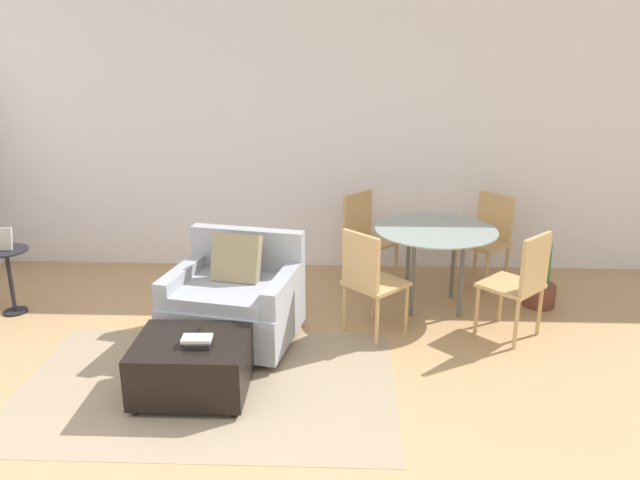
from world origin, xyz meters
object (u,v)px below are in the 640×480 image
object	(u,v)px
ottoman	(192,364)
dining_chair_near_right	(522,279)
tv_remote_primary	(194,332)
dining_chair_far_left	(364,232)
dining_table	(435,238)
side_table	(9,269)
potted_plant_small	(540,289)
dining_chair_far_right	(488,233)
dining_chair_near_left	(369,277)
armchair	(235,300)
picture_frame	(4,239)
book_stack	(198,341)

from	to	relation	value
ottoman	dining_chair_near_right	xyz separation A→B (m)	(2.44, 0.93, 0.30)
tv_remote_primary	dining_chair_far_left	bearing A→B (deg)	58.62
dining_table	ottoman	bearing A→B (deg)	-140.08
side_table	potted_plant_small	bearing A→B (deg)	4.04
tv_remote_primary	potted_plant_small	size ratio (longest dim) A/B	0.22
dining_chair_near_right	dining_chair_far_right	world-z (taller)	same
dining_table	potted_plant_small	bearing A→B (deg)	3.46
dining_table	dining_chair_near_left	xyz separation A→B (m)	(-0.61, -0.61, -0.14)
dining_chair_near_left	dining_chair_far_right	world-z (taller)	same
armchair	tv_remote_primary	distance (m)	0.72
picture_frame	dining_table	world-z (taller)	picture_frame
book_stack	dining_chair_near_left	bearing A→B (deg)	40.54
dining_chair_near_left	dining_chair_near_right	distance (m)	1.21
picture_frame	potted_plant_small	size ratio (longest dim) A/B	0.27
dining_table	dining_chair_near_right	xyz separation A→B (m)	(0.61, -0.61, -0.14)
book_stack	side_table	bearing A→B (deg)	146.05
armchair	side_table	distance (m)	2.12
dining_table	dining_chair_far_right	xyz separation A→B (m)	(0.61, 0.61, -0.14)
armchair	book_stack	xyz separation A→B (m)	(-0.10, -0.88, 0.09)
dining_chair_far_left	dining_chair_far_right	size ratio (longest dim) A/B	1.00
armchair	book_stack	distance (m)	0.89
book_stack	picture_frame	bearing A→B (deg)	146.05
tv_remote_primary	picture_frame	world-z (taller)	picture_frame
picture_frame	potted_plant_small	distance (m)	4.77
ottoman	book_stack	bearing A→B (deg)	-45.14
picture_frame	side_table	bearing A→B (deg)	90.00
picture_frame	book_stack	bearing A→B (deg)	-33.95
side_table	dining_chair_far_left	world-z (taller)	dining_chair_far_left
tv_remote_primary	dining_chair_near_left	bearing A→B (deg)	33.40
tv_remote_primary	ottoman	bearing A→B (deg)	-87.32
dining_chair_far_right	dining_chair_near_right	bearing A→B (deg)	-90.00
dining_chair_near_left	dining_chair_near_right	size ratio (longest dim) A/B	1.00
side_table	dining_chair_far_left	distance (m)	3.26
side_table	dining_chair_near_right	world-z (taller)	dining_chair_near_right
potted_plant_small	picture_frame	bearing A→B (deg)	-175.96
book_stack	potted_plant_small	size ratio (longest dim) A/B	0.27
tv_remote_primary	side_table	distance (m)	2.22
dining_chair_near_right	potted_plant_small	size ratio (longest dim) A/B	1.22
dining_chair_far_left	tv_remote_primary	bearing A→B (deg)	-121.38
ottoman	tv_remote_primary	distance (m)	0.22
dining_chair_far_right	potted_plant_small	xyz separation A→B (m)	(0.38, -0.55, -0.36)
side_table	dining_chair_near_right	distance (m)	4.37
tv_remote_primary	dining_chair_near_right	bearing A→B (deg)	18.42
dining_table	dining_chair_near_right	size ratio (longest dim) A/B	1.20
side_table	dining_chair_near_left	xyz separation A→B (m)	(3.14, -0.33, 0.11)
dining_table	dining_chair_far_right	bearing A→B (deg)	45.00
dining_chair_near_left	potted_plant_small	xyz separation A→B (m)	(1.59, 0.67, -0.36)
dining_chair_near_right	book_stack	bearing A→B (deg)	-157.26
book_stack	dining_chair_near_right	xyz separation A→B (m)	(2.38, 1.00, 0.09)
dining_table	dining_chair_near_right	bearing A→B (deg)	-45.00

